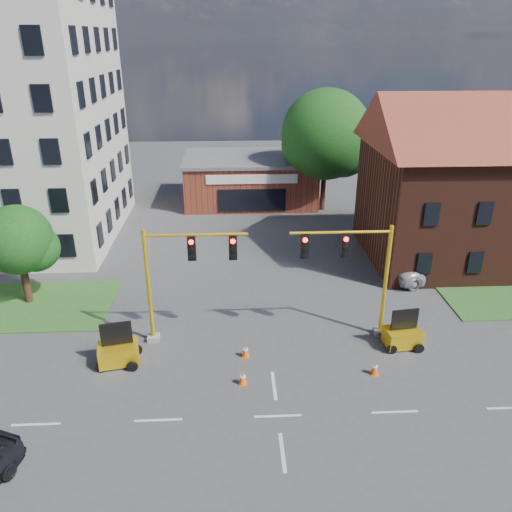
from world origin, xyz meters
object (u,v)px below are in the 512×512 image
signal_mast_west (181,272)px  pickup_white (428,266)px  signal_mast_east (355,269)px  trailer_east (402,335)px  trailer_west (119,351)px

signal_mast_west → pickup_white: bearing=23.3°
signal_mast_east → trailer_east: bearing=-24.8°
trailer_west → pickup_white: size_ratio=0.37×
signal_mast_west → pickup_white: (15.34, 6.60, -3.12)m
signal_mast_west → trailer_west: (-3.03, -1.90, -3.24)m
signal_mast_west → signal_mast_east: bearing=0.0°
signal_mast_east → pickup_white: signal_mast_east is taller
signal_mast_east → trailer_west: (-11.74, -1.90, -3.24)m
trailer_east → pickup_white: size_ratio=0.35×
signal_mast_west → trailer_east: bearing=-5.8°
signal_mast_east → trailer_west: 12.33m
trailer_east → signal_mast_east: bearing=147.6°
signal_mast_west → signal_mast_east: size_ratio=1.00×
signal_mast_west → trailer_west: size_ratio=2.87×
signal_mast_west → pickup_white: 16.99m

